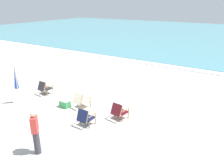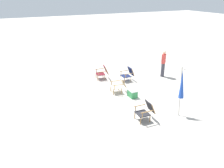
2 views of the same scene
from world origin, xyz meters
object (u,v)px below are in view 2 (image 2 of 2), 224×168
(beach_chair_mid_center, at_px, (128,74))
(person_near_chairs, at_px, (163,63))
(beach_chair_front_left, at_px, (103,72))
(umbrella_furled_blue, at_px, (182,85))
(cooler_box, at_px, (132,93))
(beach_chair_front_right, at_px, (119,85))
(beach_chair_far_center, at_px, (146,110))

(beach_chair_mid_center, distance_m, person_near_chairs, 2.32)
(beach_chair_mid_center, distance_m, beach_chair_front_left, 1.53)
(beach_chair_front_left, relative_size, umbrella_furled_blue, 0.38)
(beach_chair_mid_center, xyz_separation_m, cooler_box, (-1.99, 0.86, -0.23))
(beach_chair_front_right, bearing_deg, umbrella_furled_blue, -157.40)
(beach_chair_front_right, relative_size, person_near_chairs, 0.50)
(beach_chair_mid_center, relative_size, person_near_chairs, 0.50)
(beach_chair_front_left, height_order, beach_chair_front_right, beach_chair_front_left)
(person_near_chairs, height_order, cooler_box, person_near_chairs)
(person_near_chairs, distance_m, cooler_box, 3.61)
(beach_chair_front_right, distance_m, person_near_chairs, 3.62)
(beach_chair_far_center, xyz_separation_m, cooler_box, (2.04, -0.57, -0.23))
(beach_chair_far_center, bearing_deg, person_near_chairs, -44.81)
(beach_chair_mid_center, height_order, beach_chair_front_left, beach_chair_mid_center)
(beach_chair_far_center, bearing_deg, umbrella_furled_blue, -99.68)
(beach_chair_mid_center, height_order, cooler_box, beach_chair_mid_center)
(beach_chair_front_right, xyz_separation_m, umbrella_furled_blue, (-3.07, -1.28, 0.96))
(beach_chair_front_left, relative_size, cooler_box, 1.65)
(beach_chair_front_left, bearing_deg, beach_chair_front_right, 180.00)
(beach_chair_front_left, relative_size, beach_chair_front_right, 0.99)
(beach_chair_far_center, bearing_deg, beach_chair_front_right, -4.42)
(beach_chair_far_center, xyz_separation_m, beach_chair_front_right, (2.81, -0.22, -0.00))
(umbrella_furled_blue, bearing_deg, beach_chair_front_right, 22.60)
(beach_chair_front_left, xyz_separation_m, beach_chair_far_center, (-4.95, 0.22, -0.00))
(beach_chair_mid_center, xyz_separation_m, umbrella_furled_blue, (-4.29, -0.06, 0.95))
(beach_chair_mid_center, xyz_separation_m, beach_chair_far_center, (-4.03, 1.43, -0.00))
(cooler_box, bearing_deg, beach_chair_far_center, 164.39)
(beach_chair_far_center, distance_m, umbrella_furled_blue, 1.79)
(beach_chair_front_right, relative_size, umbrella_furled_blue, 0.39)
(beach_chair_front_left, bearing_deg, beach_chair_mid_center, -127.24)
(beach_chair_far_center, xyz_separation_m, person_near_chairs, (3.72, -3.69, 0.41))
(beach_chair_front_right, bearing_deg, beach_chair_front_left, -0.00)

